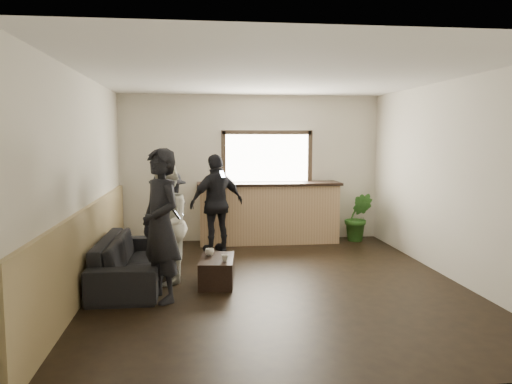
{
  "coord_description": "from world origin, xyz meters",
  "views": [
    {
      "loc": [
        -1.06,
        -6.59,
        1.99
      ],
      "look_at": [
        -0.22,
        0.4,
        1.22
      ],
      "focal_mm": 35.0,
      "sensor_mm": 36.0,
      "label": 1
    }
  ],
  "objects": [
    {
      "name": "bar_counter",
      "position": [
        0.3,
        2.7,
        0.64
      ],
      "size": [
        2.7,
        0.68,
        2.13
      ],
      "color": "tan",
      "rests_on": "ground"
    },
    {
      "name": "cup_b",
      "position": [
        -0.7,
        -0.12,
        0.4
      ],
      "size": [
        0.1,
        0.1,
        0.09
      ],
      "primitive_type": "imported",
      "rotation": [
        0.0,
        0.0,
        0.11
      ],
      "color": "silver",
      "rests_on": "coffee_table"
    },
    {
      "name": "room_shell",
      "position": [
        -0.74,
        0.0,
        1.47
      ],
      "size": [
        5.01,
        6.01,
        2.8
      ],
      "color": "silver",
      "rests_on": "ground"
    },
    {
      "name": "person_c",
      "position": [
        -1.5,
        1.02,
        0.76
      ],
      "size": [
        0.66,
        1.03,
        1.52
      ],
      "rotation": [
        0.0,
        0.0,
        -1.68
      ],
      "color": "black",
      "rests_on": "ground"
    },
    {
      "name": "potted_plant",
      "position": [
        2.03,
        2.58,
        0.47
      ],
      "size": [
        0.62,
        0.55,
        0.94
      ],
      "primitive_type": "imported",
      "rotation": [
        0.0,
        0.0,
        -0.31
      ],
      "color": "#2D6623",
      "rests_on": "ground"
    },
    {
      "name": "cup_a",
      "position": [
        -0.89,
        0.23,
        0.41
      ],
      "size": [
        0.13,
        0.13,
        0.1
      ],
      "primitive_type": "imported",
      "rotation": [
        0.0,
        0.0,
        3.22
      ],
      "color": "silver",
      "rests_on": "coffee_table"
    },
    {
      "name": "person_a",
      "position": [
        -1.5,
        -0.53,
        0.93
      ],
      "size": [
        0.74,
        0.81,
        1.86
      ],
      "rotation": [
        0.0,
        0.0,
        -1.02
      ],
      "color": "black",
      "rests_on": "ground"
    },
    {
      "name": "person_d",
      "position": [
        -0.71,
        2.01,
        0.86
      ],
      "size": [
        1.08,
        0.8,
        1.71
      ],
      "rotation": [
        0.0,
        0.0,
        -2.71
      ],
      "color": "black",
      "rests_on": "ground"
    },
    {
      "name": "coffee_table",
      "position": [
        -0.79,
        0.08,
        0.18
      ],
      "size": [
        0.53,
        0.85,
        0.36
      ],
      "primitive_type": "cube",
      "rotation": [
        0.0,
        0.0,
        -0.11
      ],
      "color": "black",
      "rests_on": "ground"
    },
    {
      "name": "sofa",
      "position": [
        -1.95,
        0.27,
        0.32
      ],
      "size": [
        0.89,
        2.19,
        0.63
      ],
      "primitive_type": "imported",
      "rotation": [
        0.0,
        0.0,
        1.55
      ],
      "color": "black",
      "rests_on": "ground"
    },
    {
      "name": "person_b",
      "position": [
        -1.5,
        0.21,
        0.82
      ],
      "size": [
        0.65,
        0.82,
        1.64
      ],
      "rotation": [
        0.0,
        0.0,
        -1.53
      ],
      "color": "beige",
      "rests_on": "ground"
    },
    {
      "name": "ground",
      "position": [
        0.0,
        0.0,
        0.0
      ],
      "size": [
        5.0,
        6.0,
        0.01
      ],
      "primitive_type": "cube",
      "color": "black"
    }
  ]
}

